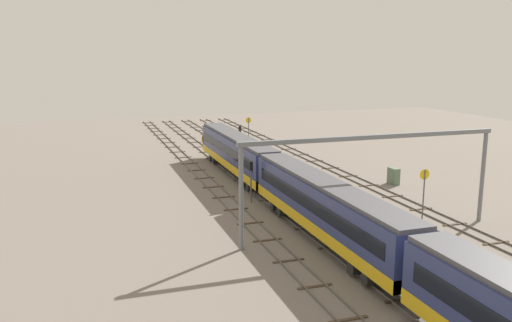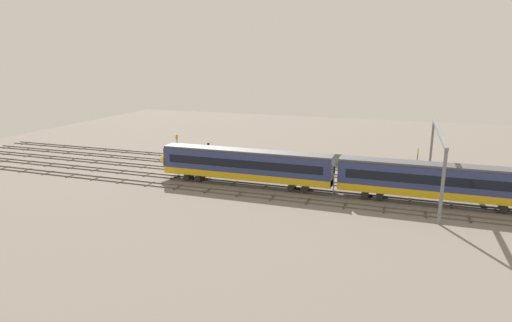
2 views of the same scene
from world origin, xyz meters
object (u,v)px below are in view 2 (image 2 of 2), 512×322
speed_sign_near_foreground (177,146)px  relay_cabinet (337,159)px  signal_light_trackside_approach (334,177)px  signal_light_trackside_departure (209,155)px  overhead_gantry (438,145)px  speed_sign_mid_trackside (417,158)px  train (435,183)px

speed_sign_near_foreground → relay_cabinet: bearing=-158.3°
signal_light_trackside_approach → relay_cabinet: size_ratio=2.24×
speed_sign_near_foreground → signal_light_trackside_departure: 8.05m
overhead_gantry → signal_light_trackside_departure: bearing=3.3°
relay_cabinet → speed_sign_near_foreground: bearing=21.7°
relay_cabinet → speed_sign_mid_trackside: bearing=158.4°
overhead_gantry → signal_light_trackside_approach: (11.96, 6.44, -3.72)m
speed_sign_mid_trackside → relay_cabinet: bearing=-21.6°
speed_sign_mid_trackside → train: bearing=99.4°
overhead_gantry → signal_light_trackside_approach: 14.08m
signal_light_trackside_departure → signal_light_trackside_approach: bearing=166.5°
speed_sign_near_foreground → speed_sign_mid_trackside: (-36.40, -4.86, -0.31)m
signal_light_trackside_departure → relay_cabinet: 21.68m
train → overhead_gantry: bearing=-93.0°
overhead_gantry → speed_sign_mid_trackside: 7.69m
overhead_gantry → relay_cabinet: bearing=-38.8°
train → signal_light_trackside_departure: signal_light_trackside_departure is taller
overhead_gantry → speed_sign_near_foreground: bearing=-2.6°
train → speed_sign_near_foreground: (38.20, -6.03, 0.71)m
speed_sign_near_foreground → speed_sign_mid_trackside: 36.72m
speed_sign_near_foreground → relay_cabinet: (-24.27, -9.67, -2.43)m
overhead_gantry → speed_sign_mid_trackside: (2.03, -6.58, -3.44)m
speed_sign_near_foreground → speed_sign_mid_trackside: size_ratio=1.14×
train → speed_sign_mid_trackside: bearing=-80.6°
speed_sign_mid_trackside → signal_light_trackside_approach: 16.38m
speed_sign_near_foreground → signal_light_trackside_approach: 27.71m
speed_sign_mid_trackside → signal_light_trackside_approach: size_ratio=1.09×
train → speed_sign_mid_trackside: 11.05m
signal_light_trackside_departure → overhead_gantry: bearing=-176.7°
signal_light_trackside_approach → relay_cabinet: 18.06m
train → signal_light_trackside_approach: size_ratio=17.80×
signal_light_trackside_departure → relay_cabinet: (-17.04, -13.20, -2.33)m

